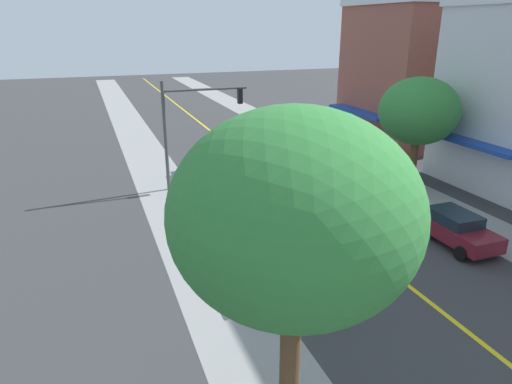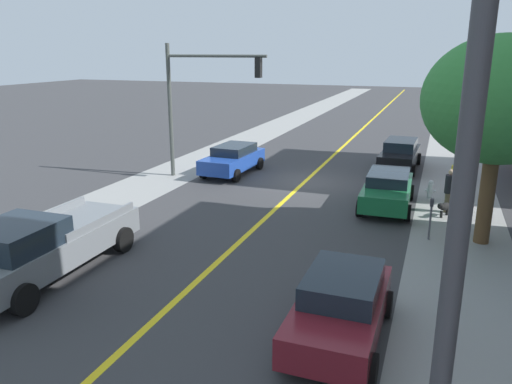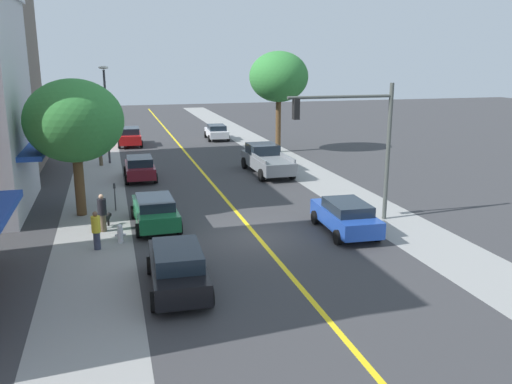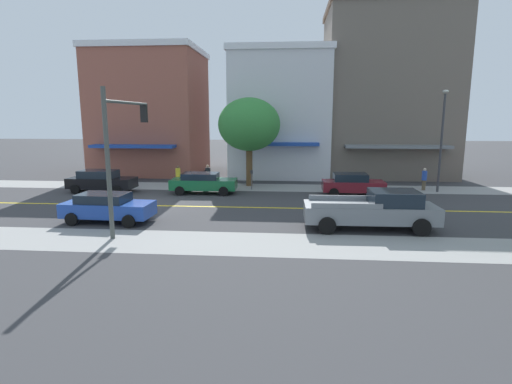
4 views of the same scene
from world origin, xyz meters
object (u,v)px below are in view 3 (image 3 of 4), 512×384
white_sedan_right_curb (217,132)px  grey_pickup_truck (266,160)px  blue_sedan_right_curb (346,216)px  fire_hydrant (120,234)px  street_tree_right_corner (74,121)px  maroon_sedan_left_curb (140,168)px  street_tree_left_near (279,77)px  pedestrian_blue_shirt (101,154)px  pedestrian_black_shirt (102,212)px  black_sedan_left_curb (178,267)px  small_dog (106,218)px  red_sedan_left_curb (130,136)px  street_lamp (106,105)px  green_sedan_left_curb (155,210)px  pedestrian_yellow_shirt (96,230)px  traffic_light_mast (359,132)px  parking_meter (115,193)px

white_sedan_right_curb → grey_pickup_truck: grey_pickup_truck is taller
blue_sedan_right_curb → fire_hydrant: bearing=85.4°
street_tree_right_corner → maroon_sedan_left_curb: size_ratio=1.63×
street_tree_left_near → fire_hydrant: (-13.27, -19.73, -5.70)m
pedestrian_blue_shirt → pedestrian_black_shirt: size_ratio=0.94×
street_tree_right_corner → white_sedan_right_curb: bearing=63.7°
grey_pickup_truck → black_sedan_left_curb: bearing=153.7°
fire_hydrant → pedestrian_black_shirt: size_ratio=0.47×
fire_hydrant → small_dog: (-0.56, 2.44, -0.00)m
street_tree_left_near → red_sedan_left_curb: bearing=150.5°
pedestrian_blue_shirt → street_lamp: bearing=137.5°
green_sedan_left_curb → fire_hydrant: bearing=138.2°
fire_hydrant → pedestrian_yellow_shirt: pedestrian_yellow_shirt is taller
green_sedan_left_curb → street_tree_left_near: bearing=-34.5°
white_sedan_right_curb → pedestrian_black_shirt: 28.18m
blue_sedan_right_curb → grey_pickup_truck: grey_pickup_truck is taller
street_tree_right_corner → red_sedan_left_curb: size_ratio=1.48×
street_tree_left_near → blue_sedan_right_curb: (-3.52, -20.99, -5.32)m
pedestrian_black_shirt → black_sedan_left_curb: bearing=-174.8°
street_tree_left_near → black_sedan_left_curb: 28.12m
street_tree_left_near → white_sedan_right_curb: street_tree_left_near is taller
pedestrian_blue_shirt → street_tree_left_near: bearing=94.6°
traffic_light_mast → fire_hydrant: bearing=1.0°
street_tree_right_corner → parking_meter: 4.08m
parking_meter → white_sedan_right_curb: 24.85m
grey_pickup_truck → red_sedan_left_curb: bearing=29.3°
maroon_sedan_left_curb → parking_meter: bearing=166.8°
fire_hydrant → green_sedan_left_curb: green_sedan_left_curb is taller
black_sedan_left_curb → pedestrian_blue_shirt: pedestrian_blue_shirt is taller
blue_sedan_right_curb → red_sedan_left_curb: bearing=19.3°
red_sedan_left_curb → small_dog: 24.04m
green_sedan_left_curb → black_sedan_left_curb: size_ratio=0.97×
pedestrian_blue_shirt → small_dog: pedestrian_blue_shirt is taller
traffic_light_mast → green_sedan_left_curb: traffic_light_mast is taller
red_sedan_left_curb → black_sedan_left_curb: size_ratio=0.97×
traffic_light_mast → pedestrian_black_shirt: bearing=-7.8°
street_tree_left_near → maroon_sedan_left_curb: 14.94m
blue_sedan_right_curb → grey_pickup_truck: size_ratio=0.73×
pedestrian_yellow_shirt → blue_sedan_right_curb: bearing=-172.6°
parking_meter → green_sedan_left_curb: bearing=-61.6°
white_sedan_right_curb → fire_hydrant: bearing=163.7°
fire_hydrant → traffic_light_mast: 11.60m
fire_hydrant → blue_sedan_right_curb: size_ratio=0.18×
blue_sedan_right_curb → pedestrian_yellow_shirt: size_ratio=2.81×
green_sedan_left_curb → red_sedan_left_curb: bearing=-1.1°
street_lamp → blue_sedan_right_curb: bearing=-62.9°
traffic_light_mast → grey_pickup_truck: traffic_light_mast is taller
street_tree_left_near → street_lamp: street_tree_left_near is taller
street_tree_left_near → street_tree_right_corner: size_ratio=1.22×
street_tree_left_near → traffic_light_mast: (-2.34, -19.55, -1.81)m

